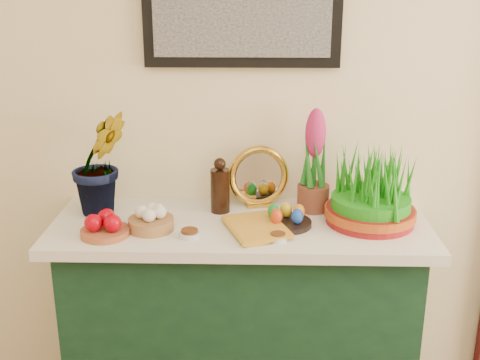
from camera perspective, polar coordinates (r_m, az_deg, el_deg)
name	(u,v)px	position (r m, az deg, el deg)	size (l,w,h in m)	color
sideboard	(240,329)	(2.47, 0.03, -13.97)	(1.30, 0.45, 0.85)	#153921
tablecloth	(240,226)	(2.26, 0.03, -4.41)	(1.40, 0.55, 0.04)	silver
hyacinth_green	(99,146)	(2.31, -13.21, 3.13)	(0.26, 0.23, 0.53)	#217320
apple_bowl	(105,226)	(2.17, -12.71, -4.27)	(0.20, 0.20, 0.09)	#A15230
garlic_basket	(151,220)	(2.19, -8.44, -3.75)	(0.21, 0.21, 0.09)	#AA7C44
vinegar_cruet	(220,188)	(2.31, -1.90, -0.78)	(0.07, 0.07, 0.22)	black
mirror	(259,177)	(2.37, 1.78, 0.29)	(0.25, 0.11, 0.25)	gold
book	(231,230)	(2.13, -0.84, -4.77)	(0.17, 0.25, 0.03)	gold
spice_dish_left	(190,234)	(2.12, -4.81, -5.09)	(0.07, 0.07, 0.03)	silver
spice_dish_right	(278,237)	(2.09, 3.61, -5.42)	(0.07, 0.07, 0.03)	silver
egg_plate	(286,218)	(2.21, 4.41, -3.65)	(0.19, 0.19, 0.08)	black
hyacinth_pink	(314,165)	(2.32, 7.06, 1.39)	(0.12, 0.12, 0.40)	brown
wheatgrass_sabzeh	(371,192)	(2.25, 12.35, -1.12)	(0.33, 0.33, 0.27)	maroon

